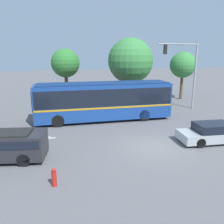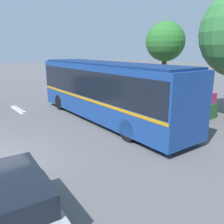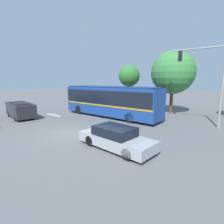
# 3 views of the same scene
# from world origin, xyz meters

# --- Properties ---
(ground_plane) EXTENTS (140.00, 140.00, 0.00)m
(ground_plane) POSITION_xyz_m (0.00, 0.00, 0.00)
(ground_plane) COLOR #5B5B5E
(city_bus) EXTENTS (11.68, 2.85, 3.30)m
(city_bus) POSITION_xyz_m (-1.73, 6.68, 1.88)
(city_bus) COLOR navy
(city_bus) RESTS_ON ground
(sedan_foreground) EXTENTS (4.84, 2.24, 1.29)m
(sedan_foreground) POSITION_xyz_m (4.15, -0.25, 0.61)
(sedan_foreground) COLOR #9EA3A8
(sedan_foreground) RESTS_ON ground
(suv_left_lane) EXTENTS (5.12, 2.74, 1.62)m
(suv_left_lane) POSITION_xyz_m (-8.96, 0.42, 0.95)
(suv_left_lane) COLOR #232328
(suv_left_lane) RESTS_ON ground
(traffic_light_pole) EXTENTS (4.34, 0.24, 6.89)m
(traffic_light_pole) POSITION_xyz_m (7.38, 8.59, 4.47)
(traffic_light_pole) COLOR gray
(traffic_light_pole) RESTS_ON ground
(flowering_hedge) EXTENTS (8.16, 1.32, 1.52)m
(flowering_hedge) POSITION_xyz_m (-2.00, 11.47, 0.75)
(flowering_hedge) COLOR #286028
(flowering_hedge) RESTS_ON ground
(street_tree_left) EXTENTS (3.20, 3.20, 6.23)m
(street_tree_left) POSITION_xyz_m (-4.27, 14.68, 4.58)
(street_tree_left) COLOR brown
(street_tree_left) RESTS_ON ground
(street_tree_centre) EXTENTS (5.10, 5.10, 7.43)m
(street_tree_centre) POSITION_xyz_m (2.87, 12.94, 4.86)
(street_tree_centre) COLOR brown
(street_tree_centre) RESTS_ON ground
(street_tree_right) EXTENTS (3.20, 3.20, 5.91)m
(street_tree_right) POSITION_xyz_m (10.02, 13.64, 4.28)
(street_tree_right) COLOR brown
(street_tree_right) RESTS_ON ground
(fire_hydrant) EXTENTS (0.22, 0.22, 0.86)m
(fire_hydrant) POSITION_xyz_m (-6.20, -3.00, 0.41)
(fire_hydrant) COLOR red
(fire_hydrant) RESTS_ON ground
(lane_stripe_near) EXTENTS (2.40, 0.16, 0.01)m
(lane_stripe_near) POSITION_xyz_m (-7.18, 3.22, 0.01)
(lane_stripe_near) COLOR silver
(lane_stripe_near) RESTS_ON ground
(lane_stripe_mid) EXTENTS (2.40, 0.16, 0.01)m
(lane_stripe_mid) POSITION_xyz_m (-7.61, 3.37, 0.01)
(lane_stripe_mid) COLOR silver
(lane_stripe_mid) RESTS_ON ground
(lane_stripe_far) EXTENTS (2.40, 0.16, 0.01)m
(lane_stripe_far) POSITION_xyz_m (-7.51, 3.50, 0.01)
(lane_stripe_far) COLOR silver
(lane_stripe_far) RESTS_ON ground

